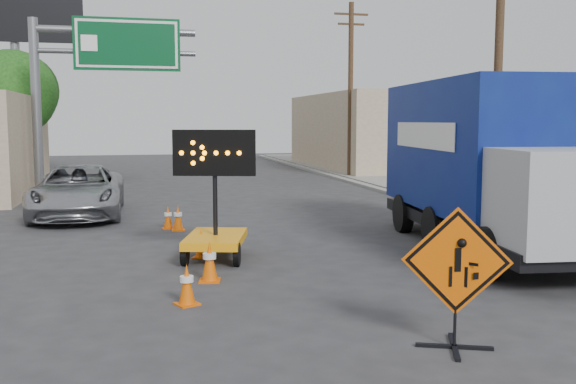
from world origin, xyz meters
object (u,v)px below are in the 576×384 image
object	(u,v)px
construction_sign	(456,275)
arrow_board	(216,230)
box_truck	(484,173)
pickup_truck	(78,191)

from	to	relation	value
construction_sign	arrow_board	distance (m)	6.67
construction_sign	arrow_board	size ratio (longest dim) A/B	0.67
construction_sign	box_truck	xyz separation A→B (m)	(3.79, 5.89, 0.78)
construction_sign	pickup_truck	distance (m)	14.66
construction_sign	box_truck	bearing A→B (deg)	79.40
construction_sign	box_truck	size ratio (longest dim) A/B	0.22
arrow_board	pickup_truck	xyz separation A→B (m)	(-3.43, 7.24, 0.17)
box_truck	pickup_truck	bearing A→B (deg)	148.24
pickup_truck	box_truck	xyz separation A→B (m)	(9.62, -7.55, 0.97)
arrow_board	box_truck	world-z (taller)	box_truck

